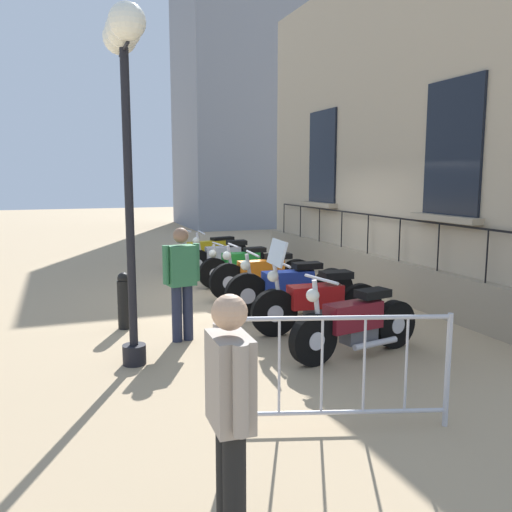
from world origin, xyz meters
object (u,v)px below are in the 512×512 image
motorcycle_yellow (210,253)px  pedestrian_walking (230,409)px  motorcycle_red (317,302)px  pedestrian_standing (182,278)px  motorcycle_green (243,266)px  lamppost (125,85)px  motorcycle_silver (225,259)px  crowd_barrier (343,368)px  motorcycle_orange (263,276)px  motorcycle_blue (290,288)px  motorcycle_maroon (355,325)px  bollard (124,300)px

motorcycle_yellow → pedestrian_walking: bearing=75.5°
motorcycle_red → pedestrian_standing: (1.90, -0.27, 0.42)m
motorcycle_green → lamppost: 5.59m
motorcycle_silver → motorcycle_green: (-0.03, 1.16, 0.01)m
motorcycle_yellow → lamppost: size_ratio=0.51×
crowd_barrier → pedestrian_standing: pedestrian_standing is taller
motorcycle_orange → crowd_barrier: (1.19, 5.13, 0.14)m
motorcycle_red → pedestrian_standing: 1.97m
motorcycle_blue → motorcycle_maroon: bearing=87.7°
motorcycle_silver → motorcycle_maroon: bearing=89.5°
bollard → pedestrian_standing: (-0.68, 0.88, 0.45)m
motorcycle_silver → crowd_barrier: size_ratio=1.02×
lamppost → motorcycle_orange: bearing=-134.2°
pedestrian_standing → crowd_barrier: bearing=104.1°
motorcycle_green → pedestrian_walking: size_ratio=1.21×
motorcycle_orange → bollard: 2.90m
crowd_barrier → bollard: crowd_barrier is taller
motorcycle_silver → pedestrian_standing: pedestrian_standing is taller
motorcycle_orange → motorcycle_green: bearing=-90.0°
motorcycle_yellow → motorcycle_silver: size_ratio=1.10×
motorcycle_yellow → crowd_barrier: bearing=82.6°
motorcycle_red → motorcycle_silver: bearing=-90.4°
motorcycle_silver → pedestrian_walking: size_ratio=1.20×
motorcycle_blue → pedestrian_walking: 5.71m
motorcycle_blue → motorcycle_maroon: size_ratio=1.14×
motorcycle_red → crowd_barrier: size_ratio=1.09×
motorcycle_orange → lamppost: (2.72, 2.80, 2.82)m
motorcycle_orange → crowd_barrier: bearing=76.9°
motorcycle_blue → crowd_barrier: size_ratio=1.19×
motorcycle_blue → bollard: size_ratio=2.62×
motorcycle_green → crowd_barrier: 6.42m
pedestrian_standing → motorcycle_blue: bearing=-156.9°
lamppost → crowd_barrier: 3.87m
motorcycle_orange → motorcycle_blue: (-0.01, 1.22, 0.01)m
crowd_barrier → bollard: bearing=-69.8°
motorcycle_green → motorcycle_maroon: 4.63m
motorcycle_blue → motorcycle_red: size_ratio=1.09×
motorcycle_silver → motorcycle_red: size_ratio=0.94×
bollard → lamppost: bearing=87.4°
motorcycle_blue → pedestrian_walking: pedestrian_walking is taller
pedestrian_standing → pedestrian_walking: bearing=81.5°
motorcycle_yellow → motorcycle_blue: motorcycle_blue is taller
pedestrian_standing → motorcycle_orange: bearing=-133.6°
crowd_barrier → pedestrian_standing: (0.77, -3.07, 0.31)m
lamppost → pedestrian_standing: size_ratio=2.59×
crowd_barrier → bollard: size_ratio=2.20×
motorcycle_yellow → motorcycle_green: size_ratio=1.09×
motorcycle_blue → lamppost: bearing=30.0°
motorcycle_maroon → crowd_barrier: (1.11, 1.68, 0.15)m
motorcycle_yellow → motorcycle_maroon: bearing=90.1°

